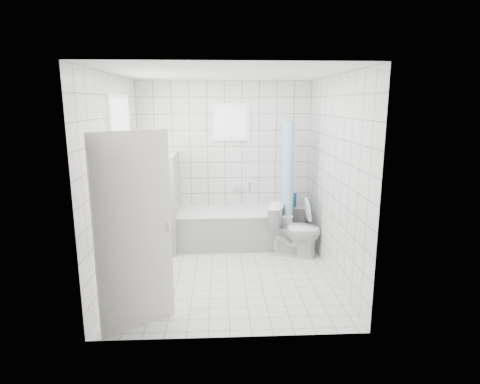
{
  "coord_description": "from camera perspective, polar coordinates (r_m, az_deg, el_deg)",
  "views": [
    {
      "loc": [
        -0.08,
        -5.03,
        2.25
      ],
      "look_at": [
        0.19,
        0.35,
        1.05
      ],
      "focal_mm": 30.0,
      "sensor_mm": 36.0,
      "label": 1
    }
  ],
  "objects": [
    {
      "name": "wall_right",
      "position": [
        5.33,
        13.29,
        1.95
      ],
      "size": [
        0.02,
        3.0,
        2.6
      ],
      "primitive_type": "cube",
      "color": "white",
      "rests_on": "ground"
    },
    {
      "name": "tub_faucet",
      "position": [
        6.65,
        -0.17,
        0.39
      ],
      "size": [
        0.18,
        0.06,
        0.06
      ],
      "primitive_type": "cube",
      "color": "silver",
      "rests_on": "wall_back"
    },
    {
      "name": "curtain_rod",
      "position": [
        6.23,
        6.75,
        10.16
      ],
      "size": [
        0.02,
        0.8,
        0.02
      ],
      "primitive_type": "cylinder",
      "rotation": [
        1.57,
        0.0,
        0.0
      ],
      "color": "silver",
      "rests_on": "wall_back"
    },
    {
      "name": "ceiling",
      "position": [
        5.05,
        -2.05,
        16.52
      ],
      "size": [
        3.0,
        3.0,
        0.0
      ],
      "primitive_type": "plane",
      "rotation": [
        3.14,
        0.0,
        0.0
      ],
      "color": "white",
      "rests_on": "ground"
    },
    {
      "name": "wall_front",
      "position": [
        3.66,
        -1.52,
        -2.48
      ],
      "size": [
        2.8,
        0.02,
        2.6
      ],
      "primitive_type": "cube",
      "color": "white",
      "rests_on": "ground"
    },
    {
      "name": "ground",
      "position": [
        5.51,
        -1.84,
        -11.54
      ],
      "size": [
        3.0,
        3.0,
        0.0
      ],
      "primitive_type": "plane",
      "color": "white",
      "rests_on": "ground"
    },
    {
      "name": "toilet",
      "position": [
        6.08,
        7.81,
        -5.4
      ],
      "size": [
        0.85,
        0.64,
        0.78
      ],
      "primitive_type": "imported",
      "rotation": [
        0.0,
        0.0,
        1.27
      ],
      "color": "white",
      "rests_on": "ground"
    },
    {
      "name": "window_sill",
      "position": [
        5.65,
        -15.38,
        -2.16
      ],
      "size": [
        0.18,
        1.02,
        0.08
      ],
      "primitive_type": "cube",
      "color": "white",
      "rests_on": "wall_left"
    },
    {
      "name": "partition_wall",
      "position": [
        6.33,
        -9.52,
        -1.33
      ],
      "size": [
        0.15,
        0.85,
        1.5
      ],
      "primitive_type": "cube",
      "color": "white",
      "rests_on": "ground"
    },
    {
      "name": "sill_bottles",
      "position": [
        5.54,
        -15.52,
        -0.73
      ],
      "size": [
        0.16,
        0.74,
        0.3
      ],
      "color": "silver",
      "rests_on": "window_sill"
    },
    {
      "name": "bathtub",
      "position": [
        6.47,
        -0.92,
        -5.1
      ],
      "size": [
        1.77,
        0.77,
        0.58
      ],
      "color": "white",
      "rests_on": "ground"
    },
    {
      "name": "ledge_bottles",
      "position": [
        6.69,
        7.44,
        -1.3
      ],
      "size": [
        0.15,
        0.17,
        0.24
      ],
      "color": "red",
      "rests_on": "tiled_ledge"
    },
    {
      "name": "window_left",
      "position": [
        5.52,
        -16.28,
        5.29
      ],
      "size": [
        0.01,
        0.9,
        1.4
      ],
      "primitive_type": "cube",
      "color": "white",
      "rests_on": "wall_left"
    },
    {
      "name": "shower_curtain",
      "position": [
        6.2,
        6.73,
        1.77
      ],
      "size": [
        0.14,
        0.48,
        1.78
      ],
      "primitive_type": null,
      "color": "#4184C0",
      "rests_on": "curtain_rod"
    },
    {
      "name": "tiled_ledge",
      "position": [
        6.82,
        7.44,
        -4.4
      ],
      "size": [
        0.4,
        0.24,
        0.55
      ],
      "primitive_type": "cube",
      "color": "white",
      "rests_on": "ground"
    },
    {
      "name": "door",
      "position": [
        4.08,
        -14.8,
        -5.71
      ],
      "size": [
        0.67,
        0.51,
        2.0
      ],
      "primitive_type": "cube",
      "rotation": [
        0.0,
        0.0,
        -0.94
      ],
      "color": "silver",
      "rests_on": "ground"
    },
    {
      "name": "wall_back",
      "position": [
        6.6,
        -2.17,
        4.26
      ],
      "size": [
        2.8,
        0.02,
        2.6
      ],
      "primitive_type": "cube",
      "color": "white",
      "rests_on": "ground"
    },
    {
      "name": "window_back",
      "position": [
        6.5,
        -1.32,
        9.9
      ],
      "size": [
        0.5,
        0.01,
        0.5
      ],
      "primitive_type": "cube",
      "color": "white",
      "rests_on": "wall_back"
    },
    {
      "name": "wall_left",
      "position": [
        5.29,
        -17.29,
        1.63
      ],
      "size": [
        0.02,
        3.0,
        2.6
      ],
      "primitive_type": "cube",
      "color": "white",
      "rests_on": "ground"
    }
  ]
}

